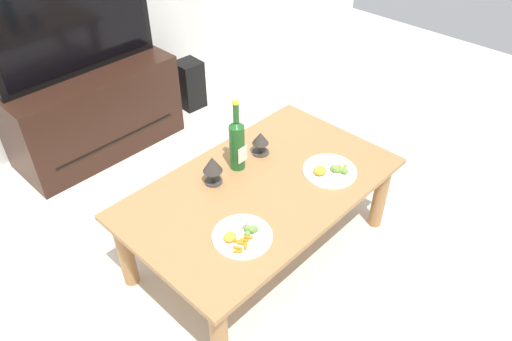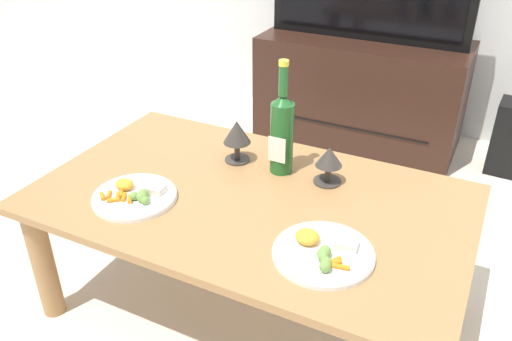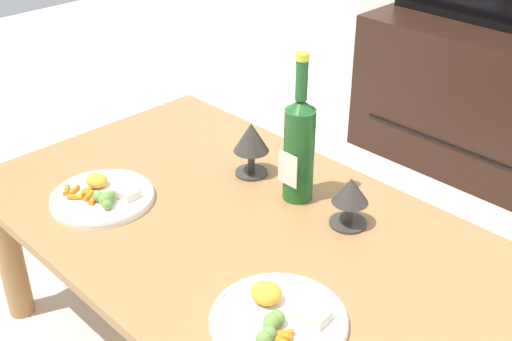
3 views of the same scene
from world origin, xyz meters
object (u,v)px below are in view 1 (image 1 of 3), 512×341
Objects in this scene: tv_stand at (94,111)px; wine_bottle at (237,143)px; floor_speaker at (190,84)px; dining_table at (261,196)px; goblet_left at (212,166)px; tv_screen at (73,27)px; goblet_right at (260,140)px; dinner_plate_right at (330,170)px; dinner_plate_left at (242,235)px.

tv_stand is 1.24m from wine_bottle.
tv_stand is 2.91× the size of floor_speaker.
goblet_left is (-0.13, 0.17, 0.16)m from dining_table.
tv_screen reaches higher than wine_bottle.
goblet_right reaches higher than dinner_plate_right.
tv_stand is 4.00× the size of dinner_plate_right.
dining_table is 4.96× the size of dinner_plate_right.
wine_bottle is at bearing 179.32° from goblet_right.
floor_speaker is 1.59m from dinner_plate_right.
dinner_plate_right is at bearing -77.19° from tv_stand.
tv_stand is at bearing 93.98° from wine_bottle.
dinner_plate_left is at bearing -144.02° from goblet_right.
goblet_right reaches higher than dining_table.
goblet_left is (-0.07, -1.20, -0.29)m from tv_screen.
tv_screen is 1.23m from goblet_left.
tv_screen is at bearing -90.00° from tv_stand.
dinner_plate_right is (0.58, -0.00, 0.00)m from dinner_plate_left.
floor_speaker is (0.69, 1.35, -0.19)m from dining_table.
wine_bottle is at bearing 127.95° from dinner_plate_right.
goblet_left is 0.56× the size of dinner_plate_right.
goblet_right is 0.49× the size of dinner_plate_left.
tv_stand is at bearing 81.58° from dinner_plate_left.
dining_table is at bearing 29.77° from dinner_plate_left.
dinner_plate_left reaches higher than floor_speaker.
tv_screen reaches higher than goblet_right.
tv_screen is 1.62m from dinner_plate_right.
goblet_right is 0.58m from dinner_plate_left.
tv_screen reaches higher than dinner_plate_left.
goblet_right is (0.24, -1.20, -0.30)m from tv_screen.
wine_bottle is at bearing -116.42° from floor_speaker.
dining_table is 5.16× the size of dinner_plate_left.
dining_table is 3.61× the size of floor_speaker.
floor_speaker is (0.75, -0.02, -0.64)m from tv_screen.
wine_bottle reaches higher than dining_table.
wine_bottle reaches higher than dinner_plate_right.
goblet_left reaches higher than dining_table.
tv_screen is at bearing -178.63° from floor_speaker.
dining_table is at bearing -97.05° from wine_bottle.
dining_table is 1.44m from tv_screen.
dinner_plate_left is (-0.23, -1.54, -0.37)m from tv_screen.
wine_bottle is (0.08, -1.20, -0.24)m from tv_screen.
goblet_right is at bearing -78.71° from tv_stand.
tv_screen is 6.85× the size of goblet_left.
dinner_plate_right is (0.35, -1.54, 0.17)m from tv_stand.
goblet_right reaches higher than floor_speaker.
floor_speaker is at bearing 66.64° from goblet_right.
goblet_right is (0.16, -0.00, -0.06)m from wine_bottle.
dining_table is 1.38m from tv_stand.
floor_speaker is 1.82m from dinner_plate_left.
goblet_right is at bearing -78.69° from tv_screen.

